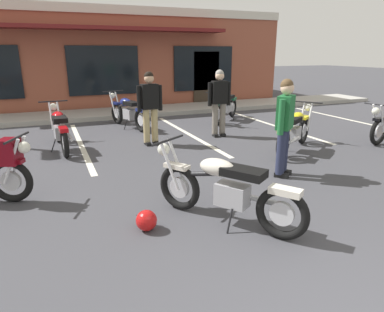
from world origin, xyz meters
The scene contains 13 objects.
ground_plane centered at (0.00, 3.61, 0.00)m, with size 80.00×80.00×0.00m, color #3D3D42.
sidewalk_kerb centered at (0.00, 11.12, 0.07)m, with size 22.00×1.80×0.14m, color #A8A59E.
brick_storefront_building centered at (0.00, 15.07, 1.83)m, with size 14.65×6.83×3.65m.
painted_stall_lines centered at (0.00, 7.52, 0.00)m, with size 13.87×4.80×0.01m.
motorcycle_foreground_classic centered at (-0.07, 2.74, 0.46)m, with size 1.40×1.84×0.98m.
motorcycle_red_sportbike centered at (-1.80, 7.23, 0.46)m, with size 0.66×2.11×0.98m.
motorcycle_silver_naked centered at (3.14, 8.75, 0.46)m, with size 1.68×1.62×0.98m.
motorcycle_green_cafe_racer centered at (2.92, 5.13, 0.46)m, with size 1.83×1.42×0.98m.
motorcycle_orange_scrambler centered at (0.10, 8.92, 0.46)m, with size 0.92×2.07×0.98m.
person_in_black_shirt centered at (2.00, 6.98, 0.95)m, with size 0.61×0.32×1.68m.
person_by_back_row centered at (0.16, 6.85, 0.95)m, with size 0.60×0.28×1.68m.
person_near_building centered at (1.66, 3.90, 0.95)m, with size 0.53×0.45×1.68m.
helmet_on_pavement centered at (-1.05, 2.92, 0.13)m, with size 0.26×0.26×0.26m.
Camera 1 is at (-2.00, -0.79, 2.10)m, focal length 32.34 mm.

